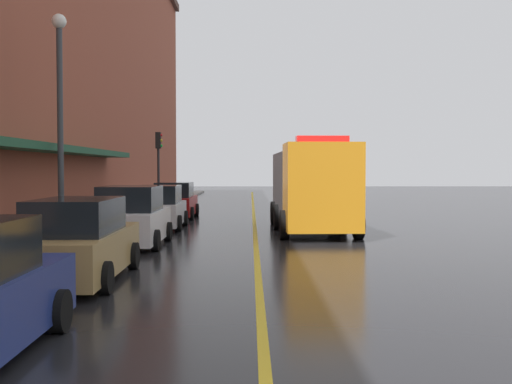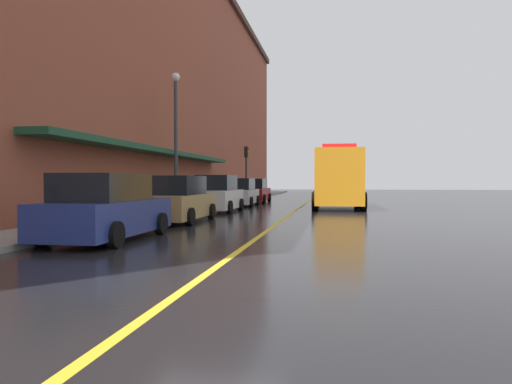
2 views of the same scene
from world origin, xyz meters
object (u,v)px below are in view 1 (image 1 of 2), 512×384
object	(u,v)px
parked_car_1	(79,242)
utility_truck	(312,188)
parked_car_4	(175,202)
parking_meter_0	(28,227)
street_lamp_left	(60,103)
parked_car_2	(132,218)
parked_car_3	(159,208)
traffic_light_near	(159,156)

from	to	relation	value
parked_car_1	utility_truck	size ratio (longest dim) A/B	0.61
parked_car_1	parked_car_4	distance (m)	16.71
parking_meter_0	street_lamp_left	xyz separation A→B (m)	(-0.60, 4.42, 3.34)
parked_car_2	parked_car_3	bearing A→B (deg)	0.34
parked_car_1	utility_truck	xyz separation A→B (m)	(6.07, 10.58, 0.85)
parked_car_1	parked_car_3	distance (m)	11.52
parked_car_3	parked_car_4	world-z (taller)	parked_car_4
parked_car_2	parked_car_1	bearing A→B (deg)	-179.34
utility_truck	street_lamp_left	world-z (taller)	street_lamp_left
utility_truck	traffic_light_near	xyz separation A→B (m)	(-7.50, 10.37, 1.47)
parked_car_1	parked_car_2	distance (m)	5.95
utility_truck	traffic_light_near	size ratio (longest dim) A/B	1.86
parked_car_3	utility_truck	distance (m)	6.21
utility_truck	street_lamp_left	distance (m)	9.97
parked_car_2	utility_truck	world-z (taller)	utility_truck
parked_car_1	parked_car_4	size ratio (longest dim) A/B	1.16
parked_car_1	parked_car_2	world-z (taller)	parked_car_2
parked_car_1	parked_car_3	xyz separation A→B (m)	(-0.01, 11.52, -0.02)
parking_meter_0	street_lamp_left	distance (m)	5.57
street_lamp_left	parked_car_2	bearing A→B (deg)	11.55
parked_car_2	parking_meter_0	xyz separation A→B (m)	(-1.47, -4.84, 0.19)
parked_car_3	parked_car_2	bearing A→B (deg)	179.45
street_lamp_left	traffic_light_near	xyz separation A→B (m)	(0.66, 15.42, -1.24)
parked_car_4	parking_meter_0	world-z (taller)	parked_car_4
parking_meter_0	parked_car_3	bearing A→B (deg)	81.93
parked_car_3	parking_meter_0	xyz separation A→B (m)	(-1.48, -10.41, 0.24)
parked_car_4	street_lamp_left	world-z (taller)	street_lamp_left
parked_car_4	parking_meter_0	bearing A→B (deg)	174.81
parked_car_3	parked_car_1	bearing A→B (deg)	179.61
utility_truck	parking_meter_0	world-z (taller)	utility_truck
parked_car_2	parked_car_3	distance (m)	5.57
parked_car_4	parked_car_1	bearing A→B (deg)	-179.75
parked_car_3	parked_car_4	size ratio (longest dim) A/B	0.98
parking_meter_0	utility_truck	bearing A→B (deg)	51.41
parked_car_2	traffic_light_near	distance (m)	15.23
parked_car_1	traffic_light_near	distance (m)	21.12
parked_car_4	street_lamp_left	size ratio (longest dim) A/B	0.60
parked_car_1	parked_car_2	bearing A→B (deg)	-0.49
traffic_light_near	parking_meter_0	bearing A→B (deg)	-90.18
parked_car_2	utility_truck	size ratio (longest dim) A/B	0.52
parked_car_2	parking_meter_0	bearing A→B (deg)	163.60
parked_car_3	traffic_light_near	world-z (taller)	traffic_light_near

